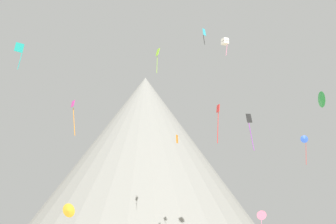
{
  "coord_description": "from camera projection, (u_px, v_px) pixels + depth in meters",
  "views": [
    {
      "loc": [
        -4.14,
        -23.96,
        4.36
      ],
      "look_at": [
        -2.79,
        38.44,
        21.69
      ],
      "focal_mm": 45.98,
      "sensor_mm": 36.0,
      "label": 1
    }
  ],
  "objects": [
    {
      "name": "rock_massif",
      "position": [
        149.0,
        163.0,
        124.39
      ],
      "size": [
        88.77,
        88.77,
        49.94
      ],
      "color": "gray",
      "rests_on": "ground_plane"
    },
    {
      "name": "kite_lime_high",
      "position": [
        158.0,
        55.0,
        74.11
      ],
      "size": [
        0.8,
        0.94,
        4.59
      ],
      "rotation": [
        0.0,
        0.0,
        1.29
      ],
      "color": "#8CD133"
    },
    {
      "name": "kite_gold_low",
      "position": [
        68.0,
        211.0,
        75.17
      ],
      "size": [
        2.65,
        1.82,
        2.47
      ],
      "rotation": [
        0.0,
        0.0,
        5.89
      ],
      "color": "gold"
    },
    {
      "name": "kite_green_mid",
      "position": [
        321.0,
        99.0,
        55.34
      ],
      "size": [
        0.48,
        2.12,
        2.11
      ],
      "rotation": [
        0.0,
        0.0,
        4.77
      ],
      "color": "green"
    },
    {
      "name": "kite_teal_high",
      "position": [
        19.0,
        50.0,
        53.65
      ],
      "size": [
        1.21,
        0.52,
        3.63
      ],
      "rotation": [
        0.0,
        0.0,
        2.65
      ],
      "color": "teal"
    },
    {
      "name": "kite_black_mid",
      "position": [
        250.0,
        124.0,
        51.4
      ],
      "size": [
        0.81,
        0.44,
        4.55
      ],
      "rotation": [
        0.0,
        0.0,
        5.71
      ],
      "color": "black"
    },
    {
      "name": "kite_blue_mid",
      "position": [
        304.0,
        140.0,
        85.68
      ],
      "size": [
        1.54,
        0.46,
        5.92
      ],
      "rotation": [
        0.0,
        0.0,
        6.17
      ],
      "color": "blue"
    },
    {
      "name": "kite_magenta_mid",
      "position": [
        73.0,
        111.0,
        56.01
      ],
      "size": [
        0.89,
        0.75,
        4.81
      ],
      "rotation": [
        0.0,
        0.0,
        4.6
      ],
      "color": "#D1339E"
    },
    {
      "name": "kite_cyan_high",
      "position": [
        204.0,
        33.0,
        66.52
      ],
      "size": [
        0.65,
        0.71,
        2.66
      ],
      "rotation": [
        0.0,
        0.0,
        3.31
      ],
      "color": "#33BCDB"
    },
    {
      "name": "kite_pink_low",
      "position": [
        261.0,
        215.0,
        71.18
      ],
      "size": [
        1.63,
        0.78,
        4.31
      ],
      "rotation": [
        0.0,
        0.0,
        3.11
      ],
      "color": "pink"
    },
    {
      "name": "kite_red_mid",
      "position": [
        218.0,
        116.0,
        51.06
      ],
      "size": [
        0.42,
        0.68,
        4.71
      ],
      "rotation": [
        0.0,
        0.0,
        1.14
      ],
      "color": "red"
    },
    {
      "name": "kite_orange_mid",
      "position": [
        177.0,
        139.0,
        76.8
      ],
      "size": [
        0.41,
        0.82,
        1.56
      ],
      "rotation": [
        0.0,
        0.0,
        3.54
      ],
      "color": "orange"
    },
    {
      "name": "kite_white_high",
      "position": [
        225.0,
        42.0,
        67.88
      ],
      "size": [
        1.27,
        1.26,
        2.9
      ],
      "rotation": [
        0.0,
        0.0,
        5.22
      ],
      "color": "white"
    }
  ]
}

